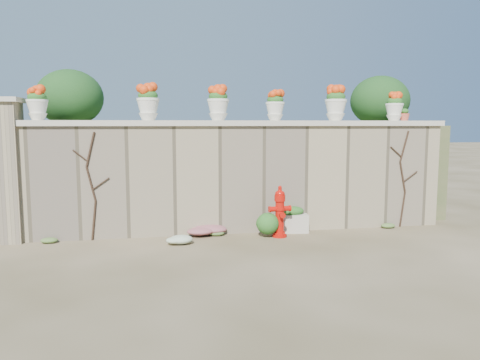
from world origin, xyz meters
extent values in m
plane|color=#493E24|center=(0.00, 0.00, 0.00)|extent=(80.00, 80.00, 0.00)
cube|color=gray|center=(0.00, 1.80, 1.00)|extent=(8.00, 0.40, 2.00)
cube|color=beige|center=(0.00, 1.80, 2.05)|extent=(8.10, 0.52, 0.10)
cube|color=gray|center=(-4.15, 1.80, 1.20)|extent=(0.60, 0.60, 2.40)
cube|color=#384C23|center=(0.00, 5.00, 1.00)|extent=(9.00, 6.00, 2.00)
ellipsoid|color=#143814|center=(-3.20, 3.00, 2.55)|extent=(1.30, 1.30, 1.10)
ellipsoid|color=#143814|center=(3.40, 3.00, 2.55)|extent=(1.30, 1.30, 1.10)
cylinder|color=black|center=(-2.66, 1.58, 0.35)|extent=(0.12, 0.04, 0.70)
cylinder|color=black|center=(-2.69, 1.58, 1.00)|extent=(0.17, 0.04, 0.61)
cylinder|color=black|center=(-2.67, 1.58, 1.60)|extent=(0.18, 0.04, 0.61)
cylinder|color=black|center=(-2.52, 1.58, 1.00)|extent=(0.30, 0.02, 0.22)
cylinder|color=black|center=(-2.85, 1.58, 1.50)|extent=(0.25, 0.02, 0.21)
cylinder|color=black|center=(3.24, 1.58, 0.35)|extent=(0.12, 0.04, 0.70)
cylinder|color=black|center=(3.22, 1.58, 1.00)|extent=(0.17, 0.04, 0.61)
cylinder|color=black|center=(3.23, 1.58, 1.60)|extent=(0.18, 0.04, 0.61)
cylinder|color=black|center=(3.38, 1.58, 1.00)|extent=(0.30, 0.02, 0.22)
cylinder|color=black|center=(3.05, 1.58, 1.50)|extent=(0.25, 0.02, 0.21)
cylinder|color=#BC0E07|center=(0.61, 1.21, 0.02)|extent=(0.26, 0.26, 0.05)
cylinder|color=#BC0E07|center=(0.61, 1.21, 0.38)|extent=(0.16, 0.16, 0.58)
cylinder|color=#BC0E07|center=(0.61, 1.21, 0.52)|extent=(0.20, 0.20, 0.04)
cylinder|color=#BC0E07|center=(0.61, 1.21, 0.71)|extent=(0.20, 0.20, 0.11)
ellipsoid|color=#BC0E07|center=(0.61, 1.21, 0.81)|extent=(0.18, 0.18, 0.13)
cylinder|color=#BC0E07|center=(0.61, 1.21, 0.88)|extent=(0.07, 0.07, 0.09)
cylinder|color=#BC0E07|center=(0.48, 1.20, 0.52)|extent=(0.14, 0.10, 0.09)
cylinder|color=#BC0E07|center=(0.74, 1.22, 0.52)|extent=(0.14, 0.10, 0.09)
cylinder|color=#BC0E07|center=(0.62, 1.11, 0.42)|extent=(0.09, 0.10, 0.08)
cube|color=beige|center=(0.95, 1.55, 0.17)|extent=(0.62, 0.41, 0.34)
ellipsoid|color=#1E5119|center=(0.95, 1.55, 0.40)|extent=(0.48, 0.33, 0.18)
ellipsoid|color=#1E5119|center=(0.42, 1.28, 0.28)|extent=(0.60, 0.54, 0.57)
ellipsoid|color=#D02973|center=(-0.66, 1.55, 0.11)|extent=(0.86, 0.57, 0.23)
ellipsoid|color=white|center=(-1.18, 1.02, 0.09)|extent=(0.52, 0.42, 0.19)
ellipsoid|color=#1E5119|center=(-3.55, 1.80, 2.49)|extent=(0.31, 0.31, 0.19)
ellipsoid|color=red|center=(-3.55, 1.80, 2.57)|extent=(0.27, 0.27, 0.20)
ellipsoid|color=#1E5119|center=(-1.68, 1.80, 2.54)|extent=(0.35, 0.35, 0.21)
ellipsoid|color=red|center=(-1.68, 1.80, 2.63)|extent=(0.31, 0.31, 0.22)
ellipsoid|color=#1E5119|center=(-0.42, 1.80, 2.54)|extent=(0.35, 0.35, 0.21)
ellipsoid|color=red|center=(-0.42, 1.80, 2.62)|extent=(0.31, 0.31, 0.22)
ellipsoid|color=#1E5119|center=(0.67, 1.80, 2.48)|extent=(0.31, 0.31, 0.18)
ellipsoid|color=red|center=(0.67, 1.80, 2.56)|extent=(0.27, 0.27, 0.19)
ellipsoid|color=#1E5119|center=(1.87, 1.80, 2.55)|extent=(0.36, 0.36, 0.22)
ellipsoid|color=red|center=(1.87, 1.80, 2.64)|extent=(0.32, 0.32, 0.23)
ellipsoid|color=#1E5119|center=(3.10, 1.80, 2.48)|extent=(0.30, 0.30, 0.18)
ellipsoid|color=red|center=(3.10, 1.80, 2.55)|extent=(0.26, 0.26, 0.19)
ellipsoid|color=#1E5119|center=(3.32, 1.80, 2.28)|extent=(0.16, 0.16, 0.11)
camera|label=1|loc=(-1.63, -6.81, 2.03)|focal=35.00mm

